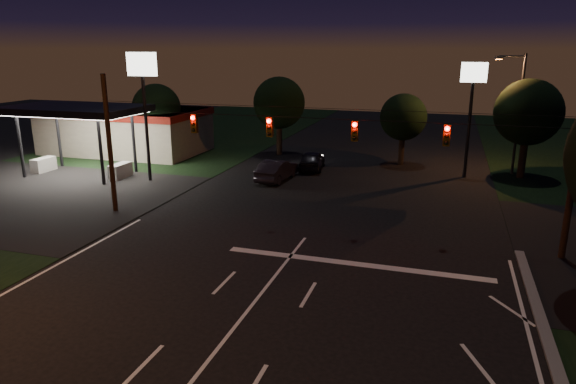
% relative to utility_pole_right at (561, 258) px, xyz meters
% --- Properties ---
extents(cross_street_left, '(20.00, 16.00, 0.02)m').
position_rel_utility_pole_right_xyz_m(cross_street_left, '(-32.00, 1.00, 0.00)').
color(cross_street_left, black).
rests_on(cross_street_left, ground).
extents(stop_bar, '(12.00, 0.50, 0.01)m').
position_rel_utility_pole_right_xyz_m(stop_bar, '(-9.00, -3.50, 0.01)').
color(stop_bar, silver).
rests_on(stop_bar, ground).
extents(utility_pole_right, '(0.30, 0.30, 9.00)m').
position_rel_utility_pole_right_xyz_m(utility_pole_right, '(0.00, 0.00, 0.00)').
color(utility_pole_right, black).
rests_on(utility_pole_right, ground).
extents(utility_pole_left, '(0.28, 0.28, 8.00)m').
position_rel_utility_pole_right_xyz_m(utility_pole_left, '(-24.00, 0.00, 0.00)').
color(utility_pole_left, black).
rests_on(utility_pole_left, ground).
extents(signal_span, '(24.00, 0.40, 1.56)m').
position_rel_utility_pole_right_xyz_m(signal_span, '(-12.00, -0.04, 5.50)').
color(signal_span, black).
rests_on(signal_span, ground).
extents(gas_station, '(14.20, 16.10, 5.25)m').
position_rel_utility_pole_right_xyz_m(gas_station, '(-33.86, 15.39, 2.38)').
color(gas_station, gray).
rests_on(gas_station, ground).
extents(pole_sign_left_near, '(2.20, 0.30, 9.10)m').
position_rel_utility_pole_right_xyz_m(pole_sign_left_near, '(-26.00, 7.00, 6.98)').
color(pole_sign_left_near, black).
rests_on(pole_sign_left_near, ground).
extents(pole_sign_right, '(1.80, 0.30, 8.40)m').
position_rel_utility_pole_right_xyz_m(pole_sign_right, '(-4.00, 15.00, 6.24)').
color(pole_sign_right, black).
rests_on(pole_sign_right, ground).
extents(street_light_right_far, '(2.20, 0.35, 9.00)m').
position_rel_utility_pole_right_xyz_m(street_light_right_far, '(-0.76, 17.00, 5.24)').
color(street_light_right_far, black).
rests_on(street_light_right_far, ground).
extents(tree_far_a, '(4.20, 4.20, 6.42)m').
position_rel_utility_pole_right_xyz_m(tree_far_a, '(-29.98, 15.12, 4.26)').
color(tree_far_a, black).
rests_on(tree_far_a, ground).
extents(tree_far_b, '(4.60, 4.60, 6.98)m').
position_rel_utility_pole_right_xyz_m(tree_far_b, '(-19.98, 19.13, 4.61)').
color(tree_far_b, black).
rests_on(tree_far_b, ground).
extents(tree_far_c, '(3.80, 3.80, 5.86)m').
position_rel_utility_pole_right_xyz_m(tree_far_c, '(-8.98, 18.10, 3.90)').
color(tree_far_c, black).
rests_on(tree_far_c, ground).
extents(tree_far_d, '(4.80, 4.80, 7.30)m').
position_rel_utility_pole_right_xyz_m(tree_far_d, '(0.02, 16.13, 4.83)').
color(tree_far_d, black).
rests_on(tree_far_d, ground).
extents(car_oncoming_a, '(2.34, 4.61, 1.50)m').
position_rel_utility_pole_right_xyz_m(car_oncoming_a, '(-15.63, 14.09, 0.75)').
color(car_oncoming_a, black).
rests_on(car_oncoming_a, ground).
extents(car_oncoming_b, '(2.00, 4.77, 1.53)m').
position_rel_utility_pole_right_xyz_m(car_oncoming_b, '(-17.19, 9.95, 0.77)').
color(car_oncoming_b, black).
rests_on(car_oncoming_b, ground).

